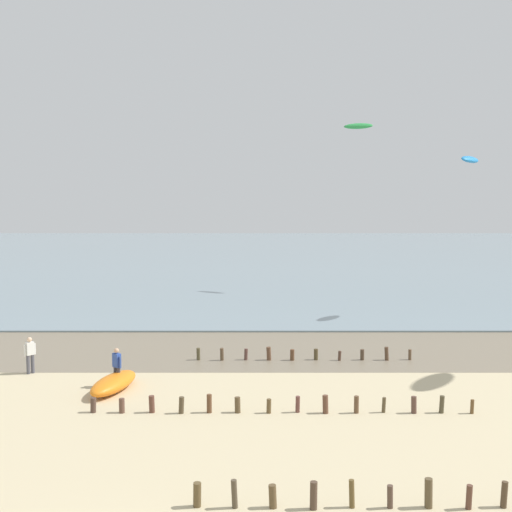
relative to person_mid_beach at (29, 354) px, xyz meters
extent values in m
cube|color=#7A6D59|center=(7.18, 4.32, -0.91)|extent=(120.00, 8.40, 0.01)
cube|color=gray|center=(7.18, 43.52, -0.87)|extent=(160.00, 70.00, 0.10)
cylinder|color=brown|center=(8.80, -13.06, -0.57)|extent=(0.23, 0.25, 0.71)
cylinder|color=#4D4130|center=(9.83, -13.13, -0.51)|extent=(0.19, 0.18, 0.82)
cylinder|color=brown|center=(10.88, -13.12, -0.59)|extent=(0.24, 0.22, 0.66)
cylinder|color=#4B392B|center=(11.99, -13.20, -0.53)|extent=(0.21, 0.21, 0.78)
cylinder|color=brown|center=(13.05, -13.10, -0.52)|extent=(0.17, 0.17, 0.80)
cylinder|color=#4F3C30|center=(14.10, -13.14, -0.59)|extent=(0.18, 0.18, 0.67)
cylinder|color=brown|center=(15.16, -13.11, -0.50)|extent=(0.23, 0.22, 0.84)
cylinder|color=brown|center=(16.25, -13.20, -0.57)|extent=(0.18, 0.19, 0.69)
cylinder|color=#4A3927|center=(17.24, -13.09, -0.55)|extent=(0.21, 0.20, 0.74)
cylinder|color=#4E382E|center=(4.14, -5.33, -0.63)|extent=(0.23, 0.24, 0.58)
cylinder|color=brown|center=(5.25, -5.37, -0.64)|extent=(0.22, 0.24, 0.57)
cylinder|color=brown|center=(6.40, -5.35, -0.59)|extent=(0.23, 0.23, 0.67)
cylinder|color=#4E412D|center=(7.55, -5.45, -0.59)|extent=(0.23, 0.21, 0.66)
cylinder|color=brown|center=(8.62, -5.36, -0.56)|extent=(0.20, 0.21, 0.72)
cylinder|color=brown|center=(9.71, -5.35, -0.61)|extent=(0.23, 0.24, 0.62)
cylinder|color=brown|center=(10.91, -5.41, -0.64)|extent=(0.19, 0.18, 0.56)
cylinder|color=brown|center=(12.03, -5.33, -0.60)|extent=(0.18, 0.19, 0.65)
cylinder|color=brown|center=(13.09, -5.43, -0.56)|extent=(0.24, 0.23, 0.72)
cylinder|color=brown|center=(14.28, -5.42, -0.58)|extent=(0.19, 0.20, 0.68)
cylinder|color=brown|center=(15.35, -5.35, -0.62)|extent=(0.16, 0.16, 0.60)
cylinder|color=brown|center=(16.49, -5.42, -0.59)|extent=(0.22, 0.21, 0.66)
cylinder|color=#4A422E|center=(17.57, -5.39, -0.58)|extent=(0.21, 0.19, 0.68)
cylinder|color=brown|center=(18.72, -5.46, -0.65)|extent=(0.15, 0.15, 0.55)
cylinder|color=brown|center=(7.56, 2.38, -0.62)|extent=(0.18, 0.19, 0.61)
cylinder|color=brown|center=(8.73, 2.30, -0.61)|extent=(0.19, 0.21, 0.63)
cylinder|color=brown|center=(9.92, 2.39, -0.64)|extent=(0.19, 0.18, 0.57)
cylinder|color=brown|center=(11.05, 2.35, -0.59)|extent=(0.25, 0.23, 0.68)
cylinder|color=brown|center=(12.21, 2.31, -0.64)|extent=(0.22, 0.22, 0.55)
cylinder|color=#4C3F27|center=(13.39, 2.40, -0.64)|extent=(0.21, 0.22, 0.56)
cylinder|color=#50392C|center=(14.55, 2.27, -0.68)|extent=(0.17, 0.16, 0.49)
cylinder|color=#4C3B2C|center=(15.69, 2.37, -0.65)|extent=(0.20, 0.21, 0.55)
cylinder|color=brown|center=(16.89, 2.34, -0.59)|extent=(0.22, 0.22, 0.68)
cylinder|color=brown|center=(18.06, 2.41, -0.66)|extent=(0.15, 0.18, 0.53)
cylinder|color=#4C4C56|center=(-0.08, -0.08, -0.48)|extent=(0.16, 0.16, 0.88)
cylinder|color=#4C4C56|center=(0.08, 0.08, -0.48)|extent=(0.16, 0.16, 0.88)
cube|color=white|center=(0.00, 0.00, 0.26)|extent=(0.41, 0.41, 0.60)
sphere|color=beige|center=(0.00, 0.00, 0.68)|extent=(0.22, 0.22, 0.22)
cylinder|color=white|center=(-0.17, -0.17, 0.21)|extent=(0.09, 0.09, 0.52)
cylinder|color=white|center=(0.17, 0.17, 0.21)|extent=(0.09, 0.09, 0.52)
cylinder|color=#383842|center=(4.33, -1.97, -0.48)|extent=(0.16, 0.16, 0.88)
cylinder|color=#383842|center=(4.49, -2.12, -0.48)|extent=(0.16, 0.16, 0.88)
cube|color=#2D4CA5|center=(4.41, -2.05, 0.26)|extent=(0.41, 0.41, 0.60)
sphere|color=tan|center=(4.41, -2.05, 0.68)|extent=(0.22, 0.22, 0.22)
cylinder|color=#2D4CA5|center=(4.23, -1.89, 0.21)|extent=(0.09, 0.09, 0.52)
cylinder|color=#2D4CA5|center=(4.59, -2.21, 0.21)|extent=(0.09, 0.09, 0.52)
ellipsoid|color=orange|center=(4.37, -2.63, -0.58)|extent=(2.11, 3.59, 0.68)
ellipsoid|color=#2384D1|center=(23.90, 12.91, 9.19)|extent=(2.05, 2.29, 0.63)
ellipsoid|color=green|center=(18.30, 23.12, 11.99)|extent=(2.43, 1.73, 0.66)
camera|label=1|loc=(10.42, -31.35, 8.15)|focal=48.91mm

